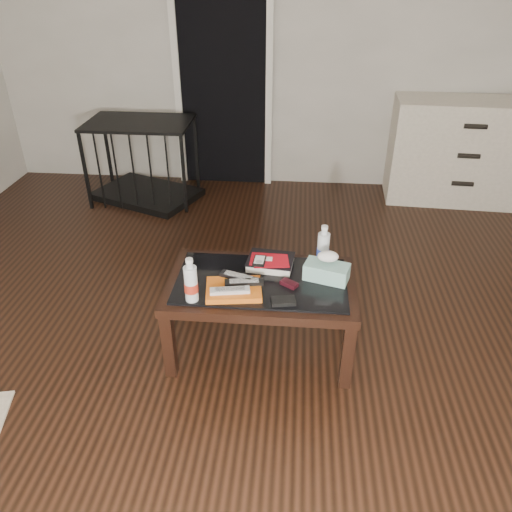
{
  "coord_description": "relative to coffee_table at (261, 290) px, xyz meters",
  "views": [
    {
      "loc": [
        0.31,
        -2.18,
        1.94
      ],
      "look_at": [
        0.11,
        0.11,
        0.55
      ],
      "focal_mm": 35.0,
      "sensor_mm": 36.0,
      "label": 1
    }
  ],
  "objects": [
    {
      "name": "wallet",
      "position": [
        0.13,
        -0.19,
        0.07
      ],
      "size": [
        0.13,
        0.09,
        0.02
      ],
      "primitive_type": "cube",
      "rotation": [
        0.0,
        0.0,
        0.17
      ],
      "color": "black",
      "rests_on": "coffee_table"
    },
    {
      "name": "coffee_table",
      "position": [
        0.0,
        0.0,
        0.0
      ],
      "size": [
        1.0,
        0.6,
        0.46
      ],
      "color": "black",
      "rests_on": "ground"
    },
    {
      "name": "remote_silver",
      "position": [
        -0.14,
        -0.17,
        0.11
      ],
      "size": [
        0.21,
        0.08,
        0.02
      ],
      "primitive_type": "cube",
      "rotation": [
        0.0,
        0.0,
        0.18
      ],
      "color": "silver",
      "rests_on": "magazines"
    },
    {
      "name": "doorway",
      "position": [
        -0.54,
        2.45,
        0.63
      ],
      "size": [
        0.9,
        0.08,
        2.07
      ],
      "color": "black",
      "rests_on": "ground"
    },
    {
      "name": "tissue_box",
      "position": [
        0.34,
        0.04,
        0.11
      ],
      "size": [
        0.25,
        0.18,
        0.09
      ],
      "primitive_type": "cube",
      "rotation": [
        0.0,
        0.0,
        -0.29
      ],
      "color": "#227D73",
      "rests_on": "coffee_table"
    },
    {
      "name": "dvd_mailers",
      "position": [
        0.03,
        0.13,
        0.11
      ],
      "size": [
        0.19,
        0.14,
        0.01
      ],
      "primitive_type": "cube",
      "rotation": [
        0.0,
        0.0,
        -0.03
      ],
      "color": "#AA0B17",
      "rests_on": "textbook"
    },
    {
      "name": "flip_phone",
      "position": [
        0.15,
        -0.04,
        0.08
      ],
      "size": [
        0.1,
        0.09,
        0.02
      ],
      "primitive_type": "cube",
      "rotation": [
        0.0,
        0.0,
        -0.6
      ],
      "color": "black",
      "rests_on": "coffee_table"
    },
    {
      "name": "pet_crate",
      "position": [
        -1.22,
        1.98,
        -0.17
      ],
      "size": [
        1.06,
        0.9,
        0.71
      ],
      "rotation": [
        0.0,
        0.0,
        -0.39
      ],
      "color": "black",
      "rests_on": "ground"
    },
    {
      "name": "dresser",
      "position": [
        1.59,
        2.21,
        0.05
      ],
      "size": [
        1.23,
        0.57,
        0.9
      ],
      "rotation": [
        0.0,
        0.0,
        -0.06
      ],
      "color": "beige",
      "rests_on": "ground"
    },
    {
      "name": "magazines",
      "position": [
        -0.13,
        -0.12,
        0.08
      ],
      "size": [
        0.31,
        0.25,
        0.03
      ],
      "primitive_type": "cube",
      "rotation": [
        0.0,
        0.0,
        0.14
      ],
      "color": "#D45F14",
      "rests_on": "coffee_table"
    },
    {
      "name": "room_shell",
      "position": [
        -0.14,
        -0.02,
        1.22
      ],
      "size": [
        5.0,
        5.0,
        5.0
      ],
      "color": "beige",
      "rests_on": "ground"
    },
    {
      "name": "water_bottle_left",
      "position": [
        -0.33,
        -0.21,
        0.18
      ],
      "size": [
        0.08,
        0.08,
        0.24
      ],
      "primitive_type": "cylinder",
      "rotation": [
        0.0,
        0.0,
        -0.33
      ],
      "color": "silver",
      "rests_on": "coffee_table"
    },
    {
      "name": "remote_black_front",
      "position": [
        -0.08,
        -0.09,
        0.11
      ],
      "size": [
        0.21,
        0.08,
        0.02
      ],
      "primitive_type": "cube",
      "rotation": [
        0.0,
        0.0,
        0.16
      ],
      "color": "black",
      "rests_on": "magazines"
    },
    {
      "name": "ground",
      "position": [
        -0.14,
        -0.02,
        -0.4
      ],
      "size": [
        5.0,
        5.0,
        0.0
      ],
      "primitive_type": "plane",
      "color": "black",
      "rests_on": "ground"
    },
    {
      "name": "textbook",
      "position": [
        0.04,
        0.15,
        0.09
      ],
      "size": [
        0.27,
        0.23,
        0.05
      ],
      "primitive_type": "cube",
      "rotation": [
        0.0,
        0.0,
        -0.11
      ],
      "color": "black",
      "rests_on": "coffee_table"
    },
    {
      "name": "water_bottle_right",
      "position": [
        0.32,
        0.19,
        0.18
      ],
      "size": [
        0.08,
        0.08,
        0.24
      ],
      "primitive_type": "cylinder",
      "rotation": [
        0.0,
        0.0,
        0.16
      ],
      "color": "silver",
      "rests_on": "coffee_table"
    },
    {
      "name": "ipod",
      "position": [
        -0.02,
        0.1,
        0.12
      ],
      "size": [
        0.07,
        0.11,
        0.02
      ],
      "primitive_type": "cube",
      "rotation": [
        0.0,
        0.0,
        -0.07
      ],
      "color": "black",
      "rests_on": "dvd_mailers"
    },
    {
      "name": "remote_black_back",
      "position": [
        -0.12,
        -0.04,
        0.11
      ],
      "size": [
        0.21,
        0.11,
        0.02
      ],
      "primitive_type": "cube",
      "rotation": [
        0.0,
        0.0,
        -0.33
      ],
      "color": "black",
      "rests_on": "magazines"
    }
  ]
}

